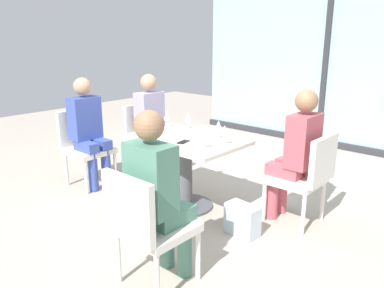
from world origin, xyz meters
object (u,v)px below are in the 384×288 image
chair_side_end (84,143)px  chair_front_right (147,223)px  person_far_left (153,120)px  wine_glass_1 (188,117)px  wine_glass_4 (225,131)px  wine_glass_3 (204,134)px  handbag_0 (135,177)px  person_far_right (296,150)px  coffee_cup (216,131)px  handbag_1 (242,220)px  wine_glass_0 (219,126)px  dining_table_main (185,159)px  chair_far_right (306,174)px  person_front_right (158,190)px  person_side_end (88,127)px  wine_glass_2 (167,116)px  cell_phone_on_table (183,142)px  chair_far_left (147,135)px

chair_side_end → chair_front_right: bearing=-22.6°
chair_side_end → person_far_left: 0.86m
wine_glass_1 → wine_glass_4: 0.70m
wine_glass_3 → handbag_0: (-1.13, 0.12, -0.72)m
person_far_right → wine_glass_4: size_ratio=6.81×
person_far_left → wine_glass_1: person_far_left is taller
coffee_cup → handbag_1: coffee_cup is taller
coffee_cup → wine_glass_0: bearing=-41.6°
person_far_right → coffee_cup: person_far_right is taller
dining_table_main → chair_front_right: size_ratio=1.31×
coffee_cup → dining_table_main: bearing=-116.6°
chair_far_right → person_front_right: person_front_right is taller
person_side_end → wine_glass_4: size_ratio=6.81×
wine_glass_0 → wine_glass_1: same height
handbag_0 → wine_glass_4: bearing=26.2°
dining_table_main → wine_glass_2: 0.62m
chair_front_right → person_far_left: 2.33m
chair_side_end → person_far_right: 2.43m
chair_far_right → handbag_1: (-0.30, -0.55, -0.36)m
wine_glass_1 → wine_glass_2: same height
chair_side_end → handbag_1: (2.11, 0.21, -0.36)m
wine_glass_0 → person_front_right: bearing=-69.7°
chair_far_right → wine_glass_4: wine_glass_4 is taller
chair_side_end → wine_glass_4: 1.84m
dining_table_main → person_side_end: (-1.22, -0.30, 0.18)m
wine_glass_4 → handbag_0: bearing=-174.9°
wine_glass_1 → coffee_cup: 0.40m
person_far_left → person_front_right: size_ratio=1.00×
person_far_right → wine_glass_3: bearing=-135.0°
wine_glass_0 → handbag_0: size_ratio=0.62×
cell_phone_on_table → coffee_cup: bearing=70.6°
person_front_right → handbag_0: person_front_right is taller
person_far_right → handbag_1: size_ratio=4.20×
dining_table_main → wine_glass_0: size_ratio=6.16×
person_side_end → chair_far_right: bearing=18.1°
chair_side_end → handbag_1: chair_side_end is taller
handbag_0 → person_far_left: bearing=133.2°
wine_glass_1 → coffee_cup: wine_glass_1 is taller
wine_glass_0 → wine_glass_4: size_ratio=1.00×
chair_side_end → wine_glass_2: wine_glass_2 is taller
wine_glass_1 → wine_glass_2: (-0.23, -0.09, 0.00)m
chair_far_right → coffee_cup: (-0.93, -0.15, 0.28)m
wine_glass_3 → wine_glass_4: size_ratio=1.00×
chair_far_right → handbag_0: 1.94m
chair_far_left → person_side_end: size_ratio=0.69×
chair_front_right → wine_glass_1: size_ratio=4.70×
wine_glass_1 → handbag_1: bearing=-21.2°
person_far_right → person_side_end: size_ratio=1.00×
person_far_left → wine_glass_1: bearing=-11.9°
person_far_right → wine_glass_0: bearing=-161.0°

